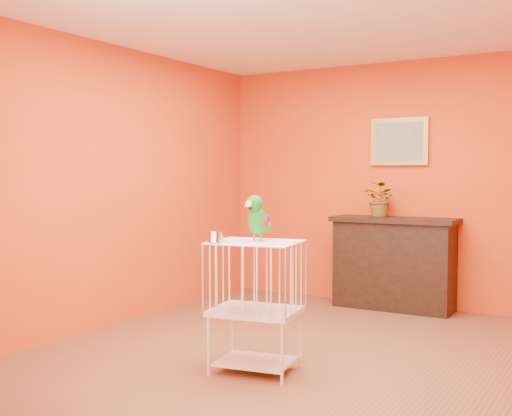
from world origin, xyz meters
The scene contains 8 objects.
ground centered at (0.00, 0.00, 0.00)m, with size 4.50×4.50×0.00m, color brown.
room_shell centered at (0.00, 0.00, 1.58)m, with size 4.50×4.50×4.50m.
console_cabinet centered at (0.02, 2.02, 0.48)m, with size 1.29×0.46×0.96m.
potted_plant centered at (-0.12, 2.00, 1.10)m, with size 0.33×0.37×0.29m, color #26722D.
framed_picture centered at (0.00, 2.22, 1.75)m, with size 0.62×0.04×0.50m.
birdcage centered at (-0.12, -0.54, 0.48)m, with size 0.67×0.56×0.93m.
feed_cup centered at (-0.32, -0.76, 0.97)m, with size 0.11×0.11×0.08m, color silver.
parrot centered at (-0.15, -0.48, 1.10)m, with size 0.16×0.29×0.33m.
Camera 1 is at (2.17, -4.40, 1.40)m, focal length 45.00 mm.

